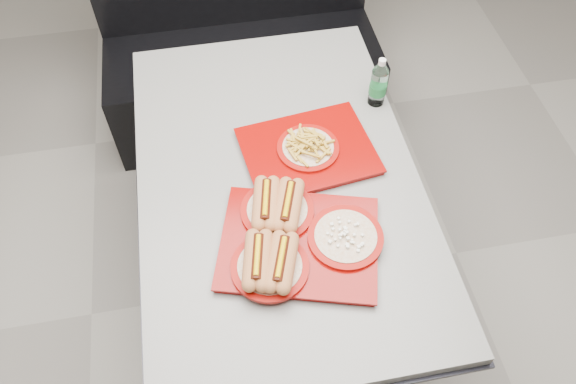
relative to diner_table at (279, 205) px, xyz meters
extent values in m
plane|color=gray|center=(0.00, 0.00, -0.58)|extent=(6.00, 6.00, 0.00)
cylinder|color=black|center=(0.00, 0.00, -0.56)|extent=(0.52, 0.52, 0.05)
cylinder|color=black|center=(0.00, 0.00, -0.20)|extent=(0.11, 0.11, 0.66)
cube|color=black|center=(0.00, 0.00, 0.12)|extent=(0.92, 1.42, 0.01)
cube|color=gray|center=(0.00, 0.00, 0.15)|extent=(0.90, 1.40, 0.04)
cube|color=black|center=(0.00, 1.02, -0.36)|extent=(1.30, 0.55, 0.45)
cube|color=#800603|center=(0.01, -0.27, 0.17)|extent=(0.53, 0.46, 0.02)
cube|color=#800603|center=(0.01, -0.27, 0.19)|extent=(0.54, 0.47, 0.01)
cylinder|color=#8F0A04|center=(-0.08, -0.34, 0.20)|extent=(0.22, 0.22, 0.01)
cylinder|color=beige|center=(-0.08, -0.34, 0.20)|extent=(0.18, 0.18, 0.00)
cylinder|color=#8F0A04|center=(-0.03, -0.16, 0.20)|extent=(0.22, 0.22, 0.01)
cylinder|color=beige|center=(-0.03, -0.16, 0.20)|extent=(0.18, 0.18, 0.00)
cylinder|color=#8F0A04|center=(0.15, -0.29, 0.20)|extent=(0.22, 0.22, 0.01)
cylinder|color=beige|center=(0.15, -0.29, 0.20)|extent=(0.18, 0.18, 0.00)
cube|color=#800603|center=(0.11, 0.07, 0.17)|extent=(0.45, 0.37, 0.02)
cube|color=#800603|center=(0.11, 0.07, 0.19)|extent=(0.46, 0.38, 0.01)
cylinder|color=#8F0A04|center=(0.11, 0.07, 0.19)|extent=(0.21, 0.21, 0.01)
cylinder|color=beige|center=(0.11, 0.07, 0.20)|extent=(0.17, 0.17, 0.00)
cylinder|color=silver|center=(0.40, 0.27, 0.24)|extent=(0.06, 0.06, 0.14)
cylinder|color=#1B6F32|center=(0.40, 0.27, 0.23)|extent=(0.06, 0.06, 0.04)
cone|color=silver|center=(0.40, 0.27, 0.32)|extent=(0.06, 0.06, 0.03)
cylinder|color=silver|center=(0.40, 0.27, 0.35)|extent=(0.02, 0.02, 0.02)
camera|label=1|loc=(-0.17, -1.11, 1.60)|focal=35.00mm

